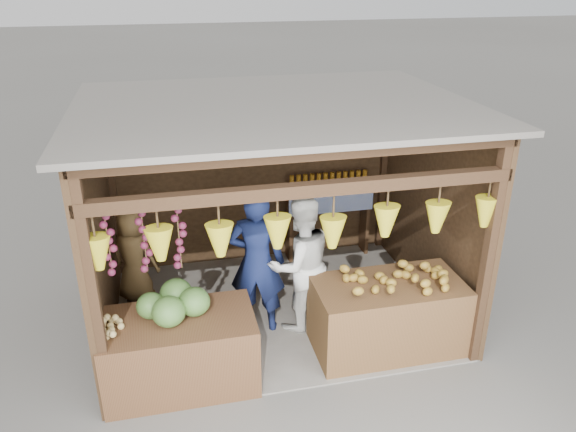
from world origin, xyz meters
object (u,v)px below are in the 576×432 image
object	(u,v)px
vendor_seated	(134,255)
counter_right	(387,316)
counter_left	(180,351)
woman_standing	(300,264)
man_standing	(257,262)

from	to	relation	value
vendor_seated	counter_right	bearing A→B (deg)	-173.46
counter_left	counter_right	size ratio (longest dim) A/B	0.93
counter_left	counter_right	distance (m)	2.30
counter_right	woman_standing	world-z (taller)	woman_standing
counter_left	woman_standing	bearing A→B (deg)	26.78
counter_left	man_standing	size ratio (longest dim) A/B	0.86
woman_standing	counter_left	bearing A→B (deg)	13.33
counter_left	man_standing	world-z (taller)	man_standing
counter_left	man_standing	xyz separation A→B (m)	(0.95, 0.80, 0.50)
counter_right	vendor_seated	size ratio (longest dim) A/B	1.39
counter_right	man_standing	distance (m)	1.60
man_standing	woman_standing	size ratio (longest dim) A/B	1.07
counter_left	vendor_seated	distance (m)	1.50
counter_left	counter_right	bearing A→B (deg)	2.28
man_standing	vendor_seated	distance (m)	1.50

